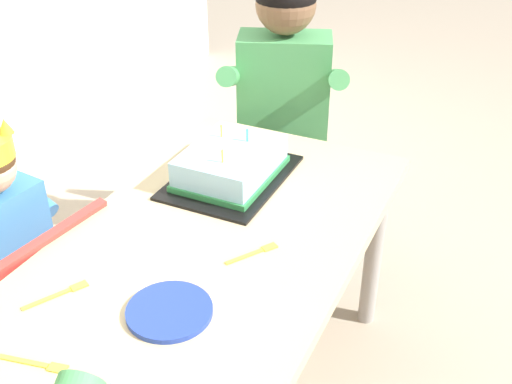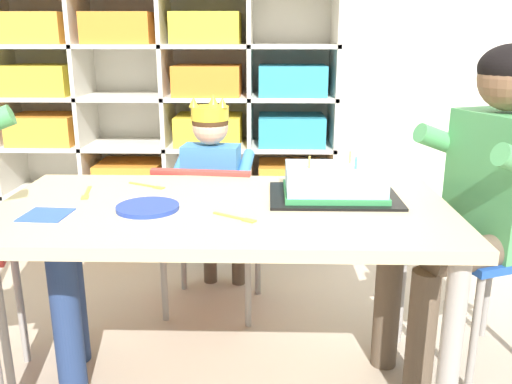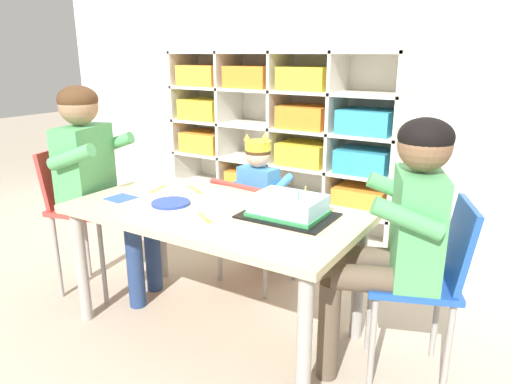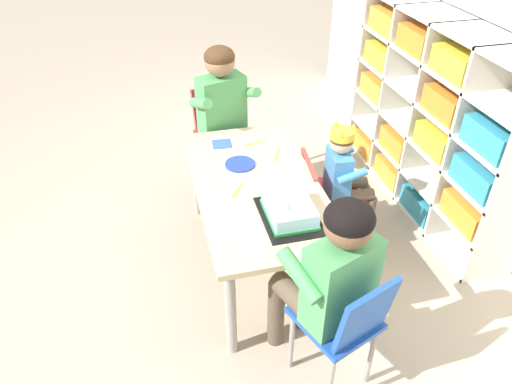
{
  "view_description": "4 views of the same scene",
  "coord_description": "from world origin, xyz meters",
  "px_view_note": "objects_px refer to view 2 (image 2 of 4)",
  "views": [
    {
      "loc": [
        -0.96,
        -0.59,
        1.44
      ],
      "look_at": [
        0.21,
        -0.04,
        0.64
      ],
      "focal_mm": 43.57,
      "sensor_mm": 36.0,
      "label": 1
    },
    {
      "loc": [
        0.13,
        -1.44,
        1.05
      ],
      "look_at": [
        0.09,
        -0.05,
        0.64
      ],
      "focal_mm": 37.77,
      "sensor_mm": 36.0,
      "label": 2
    },
    {
      "loc": [
        1.17,
        -1.53,
        1.24
      ],
      "look_at": [
        0.23,
        -0.01,
        0.7
      ],
      "focal_mm": 32.66,
      "sensor_mm": 36.0,
      "label": 3
    },
    {
      "loc": [
        2.07,
        -0.52,
        2.06
      ],
      "look_at": [
        0.19,
        -0.05,
        0.67
      ],
      "focal_mm": 33.57,
      "sensor_mm": 36.0,
      "label": 4
    }
  ],
  "objects_px": {
    "classroom_chair_guest_side": "(506,238)",
    "fork_beside_plate_stack": "(149,186)",
    "classroom_chair_blue": "(209,222)",
    "guest_at_table_side": "(483,180)",
    "activity_table": "(223,229)",
    "birthday_cake_on_tray": "(334,184)",
    "paper_plate_stack": "(148,207)",
    "fork_scattered_mid_table": "(87,193)",
    "child_with_crown": "(214,177)",
    "fork_at_table_front_edge": "(237,218)"
  },
  "relations": [
    {
      "from": "birthday_cake_on_tray",
      "to": "fork_beside_plate_stack",
      "type": "relative_size",
      "value": 2.9
    },
    {
      "from": "fork_scattered_mid_table",
      "to": "activity_table",
      "type": "bearing_deg",
      "value": -114.29
    },
    {
      "from": "guest_at_table_side",
      "to": "paper_plate_stack",
      "type": "distance_m",
      "value": 0.99
    },
    {
      "from": "activity_table",
      "to": "child_with_crown",
      "type": "height_order",
      "value": "child_with_crown"
    },
    {
      "from": "paper_plate_stack",
      "to": "activity_table",
      "type": "bearing_deg",
      "value": 13.0
    },
    {
      "from": "guest_at_table_side",
      "to": "fork_at_table_front_edge",
      "type": "relative_size",
      "value": 8.6
    },
    {
      "from": "child_with_crown",
      "to": "fork_at_table_front_edge",
      "type": "relative_size",
      "value": 7.0
    },
    {
      "from": "activity_table",
      "to": "birthday_cake_on_tray",
      "type": "bearing_deg",
      "value": 14.81
    },
    {
      "from": "paper_plate_stack",
      "to": "birthday_cake_on_tray",
      "type": "bearing_deg",
      "value": 14.11
    },
    {
      "from": "classroom_chair_guest_side",
      "to": "fork_beside_plate_stack",
      "type": "distance_m",
      "value": 1.14
    },
    {
      "from": "child_with_crown",
      "to": "birthday_cake_on_tray",
      "type": "height_order",
      "value": "child_with_crown"
    },
    {
      "from": "activity_table",
      "to": "fork_at_table_front_edge",
      "type": "bearing_deg",
      "value": -68.44
    },
    {
      "from": "fork_at_table_front_edge",
      "to": "classroom_chair_guest_side",
      "type": "bearing_deg",
      "value": -128.44
    },
    {
      "from": "activity_table",
      "to": "classroom_chair_guest_side",
      "type": "relative_size",
      "value": 1.77
    },
    {
      "from": "child_with_crown",
      "to": "fork_at_table_front_edge",
      "type": "xyz_separation_m",
      "value": [
        0.13,
        -0.68,
        0.07
      ]
    },
    {
      "from": "child_with_crown",
      "to": "fork_scattered_mid_table",
      "type": "relative_size",
      "value": 6.01
    },
    {
      "from": "classroom_chair_blue",
      "to": "classroom_chair_guest_side",
      "type": "height_order",
      "value": "classroom_chair_guest_side"
    },
    {
      "from": "paper_plate_stack",
      "to": "fork_at_table_front_edge",
      "type": "height_order",
      "value": "paper_plate_stack"
    },
    {
      "from": "classroom_chair_guest_side",
      "to": "guest_at_table_side",
      "type": "bearing_deg",
      "value": -90.0
    },
    {
      "from": "activity_table",
      "to": "fork_at_table_front_edge",
      "type": "xyz_separation_m",
      "value": [
        0.05,
        -0.12,
        0.07
      ]
    },
    {
      "from": "child_with_crown",
      "to": "classroom_chair_blue",
      "type": "bearing_deg",
      "value": 90.63
    },
    {
      "from": "paper_plate_stack",
      "to": "classroom_chair_blue",
      "type": "bearing_deg",
      "value": 77.6
    },
    {
      "from": "classroom_chair_blue",
      "to": "guest_at_table_side",
      "type": "bearing_deg",
      "value": 165.81
    },
    {
      "from": "activity_table",
      "to": "fork_beside_plate_stack",
      "type": "relative_size",
      "value": 9.9
    },
    {
      "from": "classroom_chair_blue",
      "to": "fork_scattered_mid_table",
      "type": "height_order",
      "value": "classroom_chair_blue"
    },
    {
      "from": "birthday_cake_on_tray",
      "to": "fork_at_table_front_edge",
      "type": "height_order",
      "value": "birthday_cake_on_tray"
    },
    {
      "from": "guest_at_table_side",
      "to": "birthday_cake_on_tray",
      "type": "xyz_separation_m",
      "value": [
        -0.45,
        -0.04,
        -0.01
      ]
    },
    {
      "from": "fork_scattered_mid_table",
      "to": "paper_plate_stack",
      "type": "bearing_deg",
      "value": -134.89
    },
    {
      "from": "birthday_cake_on_tray",
      "to": "paper_plate_stack",
      "type": "distance_m",
      "value": 0.54
    },
    {
      "from": "classroom_chair_blue",
      "to": "fork_beside_plate_stack",
      "type": "relative_size",
      "value": 4.68
    },
    {
      "from": "activity_table",
      "to": "fork_scattered_mid_table",
      "type": "height_order",
      "value": "fork_scattered_mid_table"
    },
    {
      "from": "activity_table",
      "to": "fork_beside_plate_stack",
      "type": "distance_m",
      "value": 0.32
    },
    {
      "from": "classroom_chair_guest_side",
      "to": "paper_plate_stack",
      "type": "height_order",
      "value": "classroom_chair_guest_side"
    },
    {
      "from": "activity_table",
      "to": "fork_at_table_front_edge",
      "type": "relative_size",
      "value": 10.72
    },
    {
      "from": "fork_beside_plate_stack",
      "to": "classroom_chair_blue",
      "type": "bearing_deg",
      "value": -92.24
    },
    {
      "from": "birthday_cake_on_tray",
      "to": "fork_at_table_front_edge",
      "type": "xyz_separation_m",
      "value": [
        -0.27,
        -0.2,
        -0.04
      ]
    },
    {
      "from": "activity_table",
      "to": "birthday_cake_on_tray",
      "type": "height_order",
      "value": "birthday_cake_on_tray"
    },
    {
      "from": "classroom_chair_blue",
      "to": "child_with_crown",
      "type": "bearing_deg",
      "value": -89.37
    },
    {
      "from": "child_with_crown",
      "to": "guest_at_table_side",
      "type": "bearing_deg",
      "value": 159.64
    },
    {
      "from": "guest_at_table_side",
      "to": "birthday_cake_on_tray",
      "type": "distance_m",
      "value": 0.45
    },
    {
      "from": "fork_beside_plate_stack",
      "to": "guest_at_table_side",
      "type": "bearing_deg",
      "value": -154.97
    },
    {
      "from": "fork_beside_plate_stack",
      "to": "fork_at_table_front_edge",
      "type": "relative_size",
      "value": 1.08
    },
    {
      "from": "classroom_chair_guest_side",
      "to": "fork_beside_plate_stack",
      "type": "relative_size",
      "value": 5.6
    },
    {
      "from": "guest_at_table_side",
      "to": "fork_beside_plate_stack",
      "type": "relative_size",
      "value": 7.94
    },
    {
      "from": "classroom_chair_blue",
      "to": "paper_plate_stack",
      "type": "height_order",
      "value": "classroom_chair_blue"
    },
    {
      "from": "guest_at_table_side",
      "to": "activity_table",
      "type": "bearing_deg",
      "value": -101.61
    },
    {
      "from": "activity_table",
      "to": "paper_plate_stack",
      "type": "xyz_separation_m",
      "value": [
        -0.2,
        -0.05,
        0.08
      ]
    },
    {
      "from": "birthday_cake_on_tray",
      "to": "paper_plate_stack",
      "type": "height_order",
      "value": "birthday_cake_on_tray"
    },
    {
      "from": "classroom_chair_guest_side",
      "to": "fork_scattered_mid_table",
      "type": "relative_size",
      "value": 5.2
    },
    {
      "from": "child_with_crown",
      "to": "birthday_cake_on_tray",
      "type": "bearing_deg",
      "value": 137.06
    }
  ]
}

